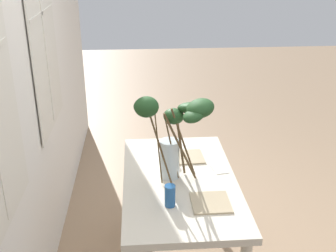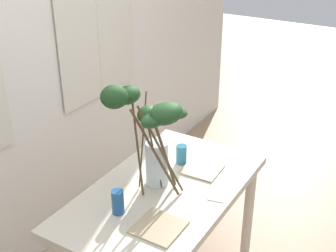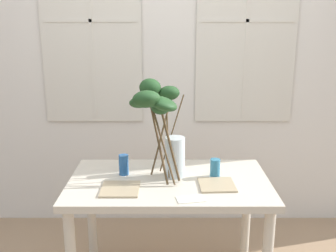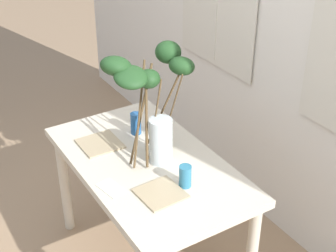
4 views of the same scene
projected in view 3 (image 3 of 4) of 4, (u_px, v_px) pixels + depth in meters
name	position (u px, v px, depth m)	size (l,w,h in m)	color
back_wall_with_windows	(168.00, 44.00, 3.11)	(5.33, 0.14, 3.04)	silver
dining_table	(168.00, 195.00, 2.43)	(1.24, 0.72, 0.75)	beige
vase_with_branches	(161.00, 118.00, 2.35)	(0.35, 0.52, 0.61)	silver
drinking_glass_blue_left	(123.00, 165.00, 2.46)	(0.06, 0.06, 0.13)	#235693
drinking_glass_blue_right	(214.00, 168.00, 2.43)	(0.06, 0.06, 0.12)	teal
plate_square_left	(119.00, 189.00, 2.25)	(0.22, 0.22, 0.01)	tan
plate_square_right	(216.00, 185.00, 2.31)	(0.21, 0.21, 0.01)	tan
napkin_folded	(190.00, 199.00, 2.13)	(0.15, 0.09, 0.00)	silver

